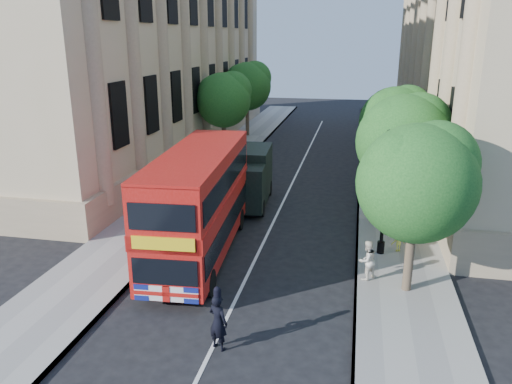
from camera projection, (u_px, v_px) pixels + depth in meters
The scene contains 16 objects.
ground at pixel (226, 319), 16.04m from camera, with size 120.00×120.00×0.00m, color black.
pavement_right at pixel (393, 222), 24.26m from camera, with size 3.50×80.00×0.12m, color gray.
pavement_left at pixel (170, 206), 26.47m from camera, with size 3.50×80.00×0.12m, color gray.
building_left at pixel (131, 32), 38.44m from camera, with size 12.00×38.00×18.00m, color tan.
tree_right_near at pixel (419, 177), 16.48m from camera, with size 4.00×4.00×6.08m.
tree_right_mid at pixel (405, 137), 22.03m from camera, with size 4.20×4.20×6.37m.
tree_right_far at pixel (396, 119), 27.67m from camera, with size 4.00×4.00×6.15m.
tree_left_far at pixel (224, 97), 36.45m from camera, with size 4.00×4.00×6.30m.
tree_left_back at pixel (248, 84), 43.85m from camera, with size 4.20×4.20×6.65m.
lamp_post at pixel (385, 198), 19.93m from camera, with size 0.32×0.32×5.16m.
double_decker_bus at pixel (199, 201), 20.02m from camera, with size 3.10×9.47×4.31m.
box_van at pixel (248, 179), 26.50m from camera, with size 2.46×5.31×2.96m.
police_constable at pixel (218, 322), 14.29m from camera, with size 0.63×0.41×1.73m, color black.
woman_pedestrian at pixel (367, 260), 18.21m from camera, with size 0.73×0.57×1.51m, color white.
child_a at pixel (421, 230), 21.54m from camera, with size 0.66×0.28×1.13m, color orange.
child_b at pixel (398, 241), 20.68m from camera, with size 0.60×0.35×0.94m, color #ECEA50.
Camera 1 is at (3.78, -13.60, 8.70)m, focal length 35.00 mm.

